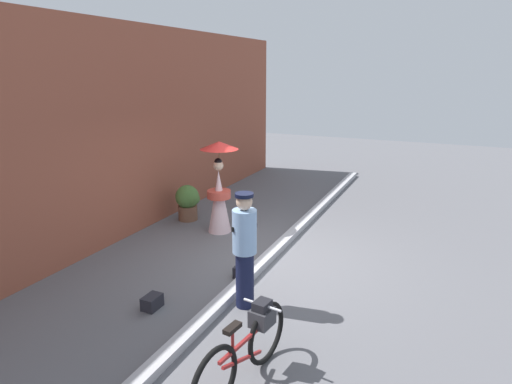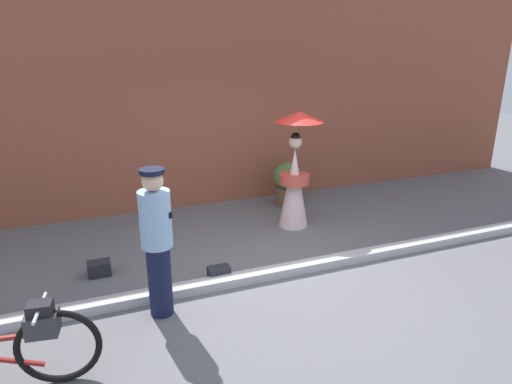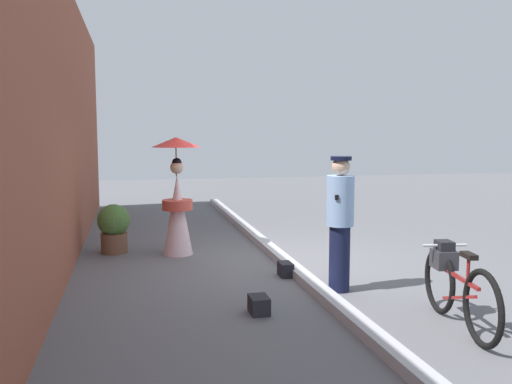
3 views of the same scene
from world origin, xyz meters
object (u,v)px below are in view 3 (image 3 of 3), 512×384
object	(u,v)px
bicycle_near_officer	(456,285)
backpack_on_pavement	(259,304)
potted_plant_by_door	(114,226)
person_officer	(340,220)
backpack_spare	(286,269)
person_with_parasol	(177,197)

from	to	relation	value
bicycle_near_officer	backpack_on_pavement	xyz separation A→B (m)	(0.82, 1.88, -0.33)
bicycle_near_officer	backpack_on_pavement	bearing A→B (deg)	66.49
potted_plant_by_door	backpack_on_pavement	size ratio (longest dim) A/B	2.76
bicycle_near_officer	person_officer	world-z (taller)	person_officer
bicycle_near_officer	person_officer	size ratio (longest dim) A/B	1.00
backpack_spare	bicycle_near_officer	bearing A→B (deg)	-152.43
person_officer	person_with_parasol	distance (m)	3.10
bicycle_near_officer	person_officer	distance (m)	1.66
potted_plant_by_door	backpack_spare	size ratio (longest dim) A/B	2.86
potted_plant_by_door	person_officer	bearing A→B (deg)	-135.70
person_with_parasol	bicycle_near_officer	bearing A→B (deg)	-147.58
potted_plant_by_door	backpack_on_pavement	world-z (taller)	potted_plant_by_door
bicycle_near_officer	backpack_spare	world-z (taller)	bicycle_near_officer
backpack_spare	backpack_on_pavement	bearing A→B (deg)	153.55
person_with_parasol	person_officer	bearing A→B (deg)	-144.47
person_officer	backpack_spare	bearing A→B (deg)	29.60
potted_plant_by_door	bicycle_near_officer	bearing A→B (deg)	-140.77
person_with_parasol	backpack_on_pavement	size ratio (longest dim) A/B	6.51
bicycle_near_officer	backpack_on_pavement	world-z (taller)	bicycle_near_officer
person_officer	backpack_spare	size ratio (longest dim) A/B	6.01
person_with_parasol	potted_plant_by_door	xyz separation A→B (m)	(0.36, 1.01, -0.51)
bicycle_near_officer	backpack_on_pavement	distance (m)	2.08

